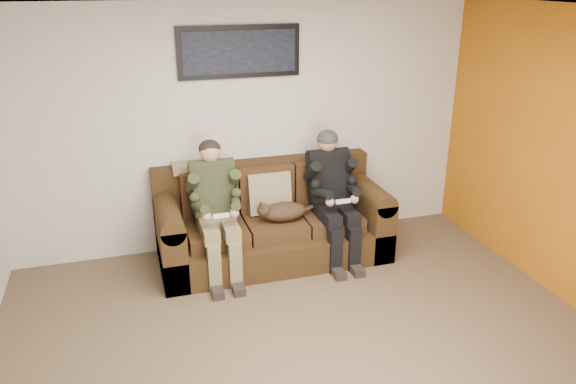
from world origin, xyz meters
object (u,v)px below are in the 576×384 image
object	(u,v)px
sofa	(271,223)
cat	(282,211)
person_left	(215,202)
person_right	(332,188)
framed_poster	(239,52)

from	to	relation	value
sofa	cat	distance (m)	0.30
person_left	person_right	world-z (taller)	person_right
person_left	framed_poster	size ratio (longest dim) A/B	1.06
sofa	framed_poster	size ratio (longest dim) A/B	1.89
person_left	framed_poster	world-z (taller)	framed_poster
framed_poster	person_right	bearing A→B (deg)	-35.61
person_right	framed_poster	distance (m)	1.67
cat	person_left	bearing A→B (deg)	178.80
sofa	person_right	size ratio (longest dim) A/B	1.77
person_right	framed_poster	bearing A→B (deg)	144.39
sofa	cat	bearing A→B (deg)	-72.49
person_left	cat	xyz separation A→B (m)	(0.68, -0.01, -0.18)
cat	framed_poster	distance (m)	1.66
sofa	framed_poster	xyz separation A→B (m)	(-0.20, 0.38, 1.74)
person_right	sofa	bearing A→B (deg)	162.00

